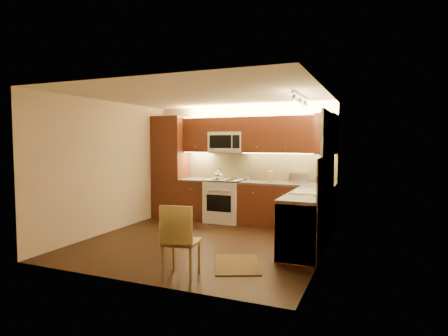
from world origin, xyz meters
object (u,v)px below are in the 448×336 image
at_px(knife_block, 270,176).
at_px(dining_chair, 181,240).
at_px(toaster_oven, 298,177).
at_px(microwave, 227,142).
at_px(soap_bottle, 329,183).
at_px(stove, 225,201).
at_px(kettle, 219,174).
at_px(sink, 310,187).

relative_size(knife_block, dining_chair, 0.23).
bearing_deg(toaster_oven, microwave, 167.92).
bearing_deg(soap_bottle, microwave, 143.06).
distance_m(stove, dining_chair, 3.36).
xyz_separation_m(kettle, knife_block, (1.09, 0.17, -0.02)).
xyz_separation_m(sink, knife_block, (-1.01, 1.21, 0.04)).
height_order(kettle, knife_block, kettle).
xyz_separation_m(toaster_oven, soap_bottle, (0.68, -0.62, -0.03)).
distance_m(kettle, toaster_oven, 1.68).
relative_size(stove, toaster_oven, 2.53).
relative_size(microwave, kettle, 3.31).
bearing_deg(stove, dining_chair, -77.08).
bearing_deg(soap_bottle, dining_chair, -139.71).
height_order(sink, knife_block, knife_block).
distance_m(microwave, toaster_oven, 1.71).
relative_size(stove, soap_bottle, 5.60).
bearing_deg(kettle, microwave, 76.68).
height_order(microwave, dining_chair, microwave).
distance_m(toaster_oven, knife_block, 0.57).
xyz_separation_m(stove, dining_chair, (0.75, -3.27, 0.01)).
height_order(microwave, toaster_oven, microwave).
bearing_deg(toaster_oven, soap_bottle, -54.38).
xyz_separation_m(microwave, dining_chair, (0.75, -3.41, -1.25)).
height_order(toaster_oven, knife_block, knife_block).
height_order(stove, dining_chair, dining_chair).
height_order(stove, soap_bottle, soap_bottle).
height_order(microwave, knife_block, microwave).
xyz_separation_m(stove, soap_bottle, (2.24, -0.48, 0.52)).
distance_m(stove, soap_bottle, 2.35).
height_order(sink, dining_chair, sink).
relative_size(sink, dining_chair, 0.91).
bearing_deg(stove, microwave, 90.00).
relative_size(kettle, soap_bottle, 1.40).
distance_m(sink, soap_bottle, 0.69).
bearing_deg(dining_chair, toaster_oven, 67.39).
distance_m(kettle, soap_bottle, 2.38).
height_order(toaster_oven, dining_chair, toaster_oven).
bearing_deg(dining_chair, stove, 93.63).
distance_m(toaster_oven, dining_chair, 3.55).
distance_m(sink, kettle, 2.35).
bearing_deg(dining_chair, soap_bottle, 52.68).
height_order(stove, toaster_oven, toaster_oven).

